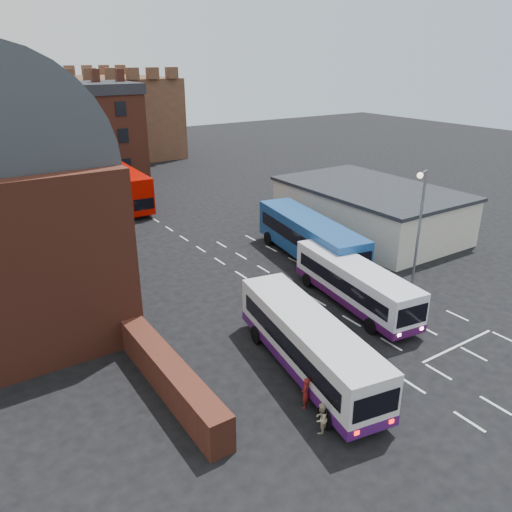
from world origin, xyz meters
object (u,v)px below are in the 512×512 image
street_lamp (419,220)px  pedestrian_red (305,393)px  bus_white_outbound (308,341)px  bus_red_double (127,188)px  pedestrian_beige (321,418)px  bus_blue (309,236)px  bus_white_inbound (355,281)px

street_lamp → pedestrian_red: (-13.80, -5.57, -4.37)m
bus_white_outbound → street_lamp: street_lamp is taller
bus_red_double → pedestrian_beige: bearing=84.4°
bus_white_outbound → pedestrian_red: (-1.86, -2.14, -1.03)m
pedestrian_beige → street_lamp: bearing=-176.2°
bus_blue → street_lamp: 9.13m
bus_white_outbound → bus_red_double: bus_red_double is taller
bus_white_outbound → pedestrian_beige: bus_white_outbound is taller
bus_blue → street_lamp: bearing=115.4°
bus_red_double → pedestrian_red: bearing=84.8°
street_lamp → pedestrian_beige: street_lamp is taller
street_lamp → bus_white_inbound: bearing=172.1°
street_lamp → bus_blue: bearing=105.7°
bus_white_outbound → bus_red_double: (2.94, 33.74, 0.34)m
bus_blue → bus_red_double: bearing=-63.5°
bus_white_inbound → pedestrian_beige: 12.39m
bus_white_outbound → street_lamp: bearing=25.9°
bus_white_outbound → bus_blue: 15.13m
bus_red_double → street_lamp: bearing=108.9°
bus_white_outbound → street_lamp: size_ratio=1.35×
street_lamp → pedestrian_beige: 16.61m
street_lamp → bus_white_outbound: bearing=-164.0°
bus_white_inbound → pedestrian_red: bus_white_inbound is taller
bus_red_double → street_lamp: size_ratio=1.20×
street_lamp → pedestrian_beige: bearing=-153.1°
bus_blue → pedestrian_red: bus_blue is taller
street_lamp → pedestrian_red: 15.51m
bus_white_inbound → pedestrian_beige: (-9.50, -7.90, -0.97)m
bus_blue → pedestrian_beige: bearing=62.1°
bus_red_double → bus_white_inbound: bearing=100.5°
bus_white_outbound → bus_blue: bearing=60.5°
bus_white_inbound → street_lamp: size_ratio=1.26×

